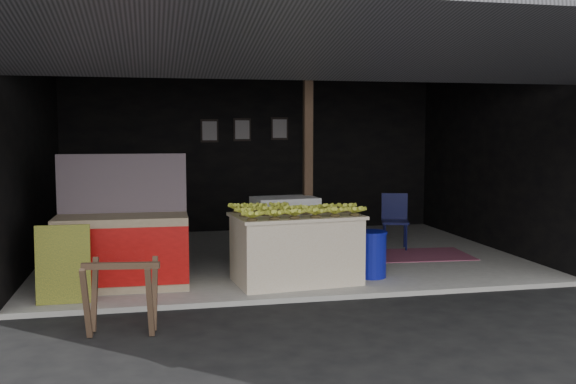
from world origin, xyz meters
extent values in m
plane|color=black|center=(0.00, 0.00, 0.00)|extent=(80.00, 80.00, 0.00)
cube|color=gray|center=(0.00, 2.50, 0.03)|extent=(7.00, 5.00, 0.06)
cube|color=black|center=(0.00, 5.00, 1.51)|extent=(7.00, 0.15, 2.90)
cube|color=black|center=(-3.50, 2.50, 1.51)|extent=(0.15, 5.00, 2.90)
cube|color=black|center=(3.50, 2.50, 1.51)|extent=(0.15, 5.00, 2.90)
cube|color=#232326|center=(0.00, 2.50, 2.96)|extent=(7.20, 5.20, 0.12)
cube|color=#232326|center=(0.00, -0.95, 2.73)|extent=(7.40, 2.47, 0.48)
cube|color=#503728|center=(0.30, 1.90, 1.49)|extent=(0.12, 0.12, 2.85)
cube|color=beige|center=(-0.14, 0.72, 0.46)|extent=(1.55, 1.03, 0.80)
cube|color=beige|center=(-0.14, 0.72, 0.88)|extent=(1.62, 1.09, 0.04)
cube|color=white|center=(-0.08, 1.69, 0.54)|extent=(0.92, 0.66, 0.95)
cube|color=navy|center=(-0.08, 1.39, 0.58)|extent=(0.66, 0.09, 0.29)
cube|color=#B21414|center=(-0.08, 1.39, 0.25)|extent=(0.43, 0.06, 0.10)
cube|color=#998466|center=(-2.21, 0.88, 0.49)|extent=(1.55, 0.71, 0.86)
cube|color=#B50D0C|center=(-2.21, 0.54, 0.49)|extent=(1.53, 0.06, 0.67)
cube|color=white|center=(-2.21, 0.53, 0.49)|extent=(0.52, 0.02, 0.17)
cube|color=#19194D|center=(-2.21, 1.17, 1.28)|extent=(1.53, 0.09, 0.72)
cube|color=black|center=(-2.81, 0.30, 0.49)|extent=(0.57, 0.10, 0.85)
cube|color=#503728|center=(-2.47, -0.89, 0.36)|extent=(0.08, 0.27, 0.69)
cube|color=#503728|center=(-1.90, -0.96, 0.36)|extent=(0.08, 0.27, 0.69)
cube|color=#503728|center=(-2.42, -0.55, 0.36)|extent=(0.08, 0.27, 0.69)
cube|color=#503728|center=(-1.85, -0.62, 0.36)|extent=(0.08, 0.27, 0.69)
cube|color=#503728|center=(-2.16, -0.76, 0.67)|extent=(0.72, 0.15, 0.06)
cylinder|color=navy|center=(0.86, 0.78, 0.34)|extent=(0.38, 0.38, 0.56)
cylinder|color=#090B34|center=(1.67, 2.44, 0.27)|extent=(0.03, 0.03, 0.43)
cylinder|color=#090B34|center=(1.98, 2.34, 0.27)|extent=(0.03, 0.03, 0.43)
cylinder|color=#090B34|center=(1.77, 2.75, 0.27)|extent=(0.03, 0.03, 0.43)
cylinder|color=#090B34|center=(2.08, 2.65, 0.27)|extent=(0.03, 0.03, 0.43)
cube|color=#090B34|center=(1.87, 2.54, 0.49)|extent=(0.51, 0.51, 0.04)
cube|color=#090B34|center=(1.93, 2.72, 0.71)|extent=(0.40, 0.16, 0.44)
cube|color=maroon|center=(2.03, 1.99, 0.07)|extent=(1.57, 1.12, 0.01)
cube|color=black|center=(-0.80, 4.90, 1.91)|extent=(0.32, 0.03, 0.42)
cube|color=#4C4C59|center=(-0.80, 4.88, 1.91)|extent=(0.26, 0.02, 0.34)
cube|color=black|center=(-0.20, 4.90, 1.93)|extent=(0.32, 0.03, 0.42)
cube|color=#4C4C59|center=(-0.20, 4.88, 1.93)|extent=(0.26, 0.02, 0.34)
cube|color=black|center=(0.50, 4.90, 1.95)|extent=(0.32, 0.03, 0.42)
cube|color=#4C4C59|center=(0.50, 4.88, 1.95)|extent=(0.26, 0.02, 0.34)
camera|label=1|loc=(-1.87, -6.84, 1.94)|focal=40.00mm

